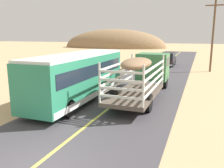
# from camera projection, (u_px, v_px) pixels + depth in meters

# --- Properties ---
(ground_plane) EXTENTS (240.00, 240.00, 0.00)m
(ground_plane) POSITION_uv_depth(u_px,v_px,m) (39.00, 164.00, 8.30)
(ground_plane) COLOR tan
(road_surface) EXTENTS (8.00, 120.00, 0.02)m
(road_surface) POSITION_uv_depth(u_px,v_px,m) (39.00, 164.00, 8.30)
(road_surface) COLOR #423F44
(road_surface) RESTS_ON ground
(road_centre_line) EXTENTS (0.16, 117.60, 0.00)m
(road_centre_line) POSITION_uv_depth(u_px,v_px,m) (39.00, 163.00, 8.30)
(road_centre_line) COLOR #D8CC4C
(road_centre_line) RESTS_ON road_surface
(livestock_truck) EXTENTS (2.53, 9.70, 3.02)m
(livestock_truck) POSITION_uv_depth(u_px,v_px,m) (147.00, 70.00, 18.00)
(livestock_truck) COLOR #3F7F4C
(livestock_truck) RESTS_ON road_surface
(bus) EXTENTS (2.54, 10.00, 3.21)m
(bus) POSITION_uv_depth(u_px,v_px,m) (79.00, 76.00, 15.95)
(bus) COLOR #2D8C66
(bus) RESTS_ON road_surface
(car_far) EXTENTS (1.90, 4.62, 1.93)m
(car_far) POSITION_uv_depth(u_px,v_px,m) (168.00, 58.00, 34.19)
(car_far) COLOR black
(car_far) RESTS_ON road_surface
(power_pole_mid) EXTENTS (2.20, 0.24, 8.42)m
(power_pole_mid) POSITION_uv_depth(u_px,v_px,m) (213.00, 34.00, 28.03)
(power_pole_mid) COLOR brown
(power_pole_mid) RESTS_ON ground
(boulder_near_shoulder) EXTENTS (1.45, 1.79, 1.25)m
(boulder_near_shoulder) POSITION_uv_depth(u_px,v_px,m) (36.00, 62.00, 33.56)
(boulder_near_shoulder) COLOR #84705B
(boulder_near_shoulder) RESTS_ON ground
(distant_hill) EXTENTS (36.72, 17.13, 12.78)m
(distant_hill) POSITION_uv_depth(u_px,v_px,m) (114.00, 48.00, 82.64)
(distant_hill) COLOR #8D6E4C
(distant_hill) RESTS_ON ground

